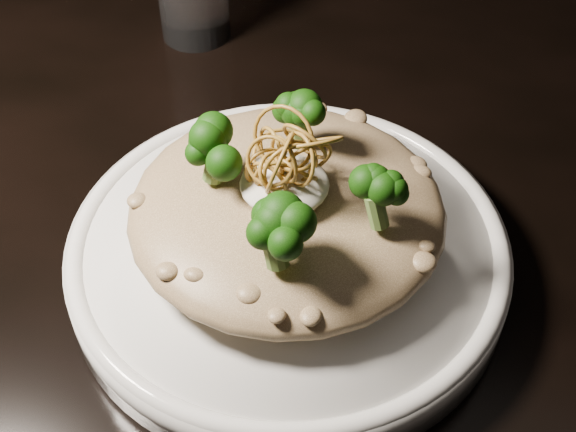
% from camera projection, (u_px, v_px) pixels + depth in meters
% --- Properties ---
extents(table, '(1.10, 0.80, 0.75)m').
position_uv_depth(table, '(218.00, 263.00, 0.68)').
color(table, black).
rests_on(table, ground).
extents(plate, '(0.30, 0.30, 0.03)m').
position_uv_depth(plate, '(288.00, 256.00, 0.55)').
color(plate, white).
rests_on(plate, table).
extents(risotto, '(0.21, 0.21, 0.05)m').
position_uv_depth(risotto, '(287.00, 210.00, 0.53)').
color(risotto, brown).
rests_on(risotto, plate).
extents(broccoli, '(0.15, 0.15, 0.05)m').
position_uv_depth(broccoli, '(294.00, 163.00, 0.49)').
color(broccoli, black).
rests_on(broccoli, risotto).
extents(cheese, '(0.06, 0.06, 0.02)m').
position_uv_depth(cheese, '(285.00, 184.00, 0.50)').
color(cheese, white).
rests_on(cheese, risotto).
extents(shallots, '(0.05, 0.05, 0.03)m').
position_uv_depth(shallots, '(285.00, 151.00, 0.49)').
color(shallots, brown).
rests_on(shallots, cheese).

